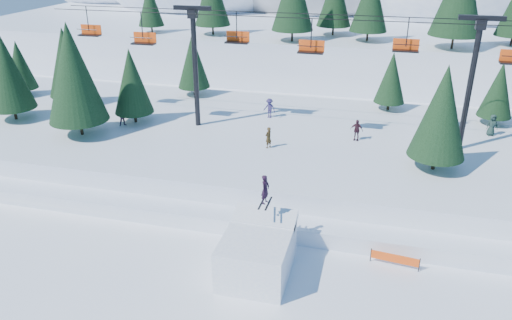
% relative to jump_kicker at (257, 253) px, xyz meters
% --- Properties ---
extents(ground, '(160.00, 160.00, 0.00)m').
position_rel_jump_kicker_xyz_m(ground, '(-0.59, -1.69, -1.39)').
color(ground, white).
rests_on(ground, ground).
extents(mid_shelf, '(70.00, 22.00, 2.50)m').
position_rel_jump_kicker_xyz_m(mid_shelf, '(-0.59, 16.31, -0.14)').
color(mid_shelf, white).
rests_on(mid_shelf, ground).
extents(berm, '(70.00, 6.00, 1.10)m').
position_rel_jump_kicker_xyz_m(berm, '(-0.59, 6.31, -0.84)').
color(berm, white).
rests_on(berm, ground).
extents(jump_kicker, '(3.78, 5.15, 5.62)m').
position_rel_jump_kicker_xyz_m(jump_kicker, '(0.00, 0.00, 0.00)').
color(jump_kicker, white).
rests_on(jump_kicker, ground).
extents(chairlift, '(46.00, 3.21, 10.28)m').
position_rel_jump_kicker_xyz_m(chairlift, '(0.21, 16.36, 7.93)').
color(chairlift, black).
rests_on(chairlift, mid_shelf).
extents(conifer_stand, '(62.71, 17.39, 9.91)m').
position_rel_jump_kicker_xyz_m(conifer_stand, '(2.55, 16.31, 5.70)').
color(conifer_stand, black).
rests_on(conifer_stand, mid_shelf).
extents(distant_skiers, '(32.29, 8.03, 1.84)m').
position_rel_jump_kicker_xyz_m(distant_skiers, '(-0.41, 17.51, 2.00)').
color(distant_skiers, '#3B1C26').
rests_on(distant_skiers, mid_shelf).
extents(banner_near, '(2.84, 0.40, 0.90)m').
position_rel_jump_kicker_xyz_m(banner_near, '(7.73, 2.61, -0.85)').
color(banner_near, black).
rests_on(banner_near, ground).
extents(banner_far, '(2.78, 0.72, 0.90)m').
position_rel_jump_kicker_xyz_m(banner_far, '(11.27, 4.39, -0.85)').
color(banner_far, black).
rests_on(banner_far, ground).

